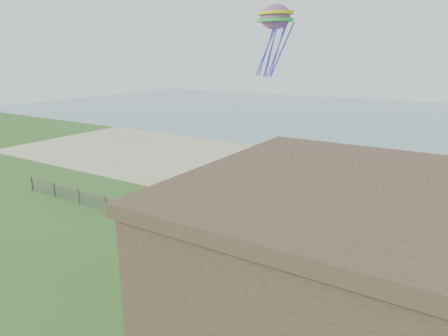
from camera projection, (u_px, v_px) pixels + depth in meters
The scene contains 8 objects.
ground at pixel (139, 286), 19.73m from camera, with size 160.00×160.00×0.00m, color #395B1F.
sand_beach at pixel (303, 177), 37.65m from camera, with size 72.00×20.00×0.02m, color tan.
ocean at pixel (392, 118), 73.51m from camera, with size 160.00×68.00×0.02m, color slate.
chainlink_fence at pixel (207, 232), 24.47m from camera, with size 36.20×0.20×1.25m, color #4F3E2C, non-canonical shape.
motel at pixel (444, 329), 11.30m from camera, with size 15.00×10.00×7.00m, color #443124.
motel_deck at pixel (444, 316), 17.06m from camera, with size 15.00×2.00×0.50m, color #4E372C.
picnic_table at pixel (278, 275), 20.03m from camera, with size 1.73×1.31×0.73m, color #4E372C, non-canonical shape.
octopus_kite at pixel (275, 38), 30.83m from camera, with size 2.94×2.07×6.05m, color #FF4D28, non-canonical shape.
Camera 1 is at (12.86, -12.49, 10.93)m, focal length 32.00 mm.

